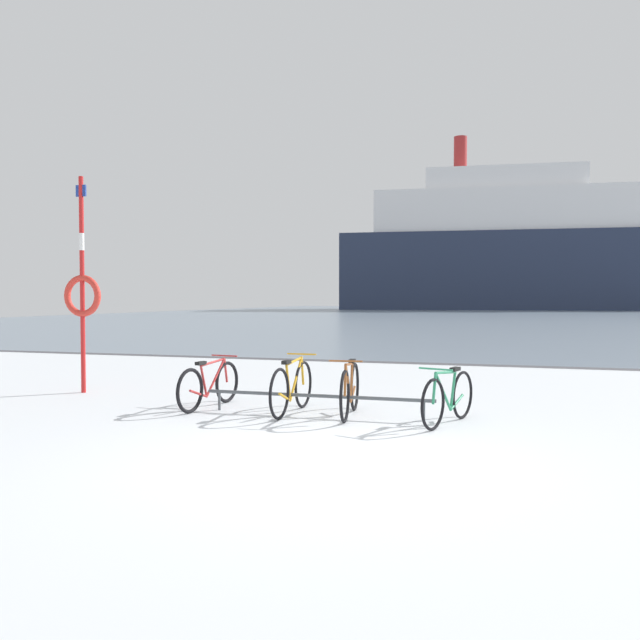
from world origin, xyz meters
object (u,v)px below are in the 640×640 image
(bicycle_0, at_px, (210,385))
(bicycle_2, at_px, (350,390))
(rescue_post, at_px, (82,290))
(bicycle_3, at_px, (448,398))
(ferry_ship, at_px, (509,251))
(bicycle_1, at_px, (292,387))

(bicycle_0, relative_size, bicycle_2, 1.02)
(bicycle_2, bearing_deg, bicycle_0, 178.13)
(bicycle_0, bearing_deg, rescue_post, 164.97)
(bicycle_3, height_order, ferry_ship, ferry_ship)
(bicycle_1, relative_size, bicycle_2, 1.03)
(bicycle_0, bearing_deg, bicycle_3, -3.98)
(bicycle_1, relative_size, rescue_post, 0.45)
(rescue_post, xyz_separation_m, ferry_ship, (6.82, 84.79, 6.49))
(bicycle_2, xyz_separation_m, bicycle_3, (1.39, -0.18, -0.02))
(bicycle_3, relative_size, ferry_ship, 0.03)
(bicycle_2, xyz_separation_m, ferry_ship, (1.74, 85.63, 7.92))
(bicycle_1, height_order, bicycle_3, bicycle_1)
(bicycle_2, height_order, rescue_post, rescue_post)
(bicycle_0, xyz_separation_m, ferry_ship, (3.97, 85.56, 7.95))
(bicycle_0, xyz_separation_m, bicycle_2, (2.23, -0.07, 0.03))
(bicycle_1, distance_m, rescue_post, 4.53)
(bicycle_2, bearing_deg, ferry_ship, 88.83)
(bicycle_0, height_order, bicycle_3, bicycle_3)
(bicycle_1, bearing_deg, bicycle_0, 176.64)
(bicycle_2, relative_size, bicycle_3, 1.07)
(bicycle_0, distance_m, ferry_ship, 86.02)
(bicycle_0, relative_size, bicycle_1, 0.99)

